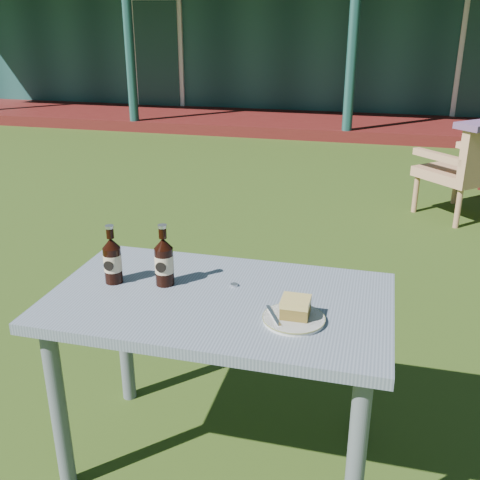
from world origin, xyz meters
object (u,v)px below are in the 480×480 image
(cafe_table, at_px, (219,322))
(cake_slice, at_px, (296,307))
(cola_bottle_far, at_px, (112,260))
(cola_bottle_near, at_px, (164,261))
(plate, at_px, (294,319))
(armchair_left, at_px, (469,166))

(cafe_table, height_order, cake_slice, cake_slice)
(cafe_table, relative_size, cake_slice, 13.04)
(cafe_table, xyz_separation_m, cola_bottle_far, (-0.41, 0.02, 0.19))
(cake_slice, relative_size, cola_bottle_near, 0.40)
(cafe_table, xyz_separation_m, cola_bottle_near, (-0.22, 0.05, 0.19))
(cafe_table, relative_size, cola_bottle_far, 5.37)
(plate, distance_m, armchair_left, 3.57)
(plate, bearing_deg, cola_bottle_near, 163.20)
(plate, xyz_separation_m, cake_slice, (0.00, 0.01, 0.04))
(cafe_table, height_order, cola_bottle_far, cola_bottle_far)
(cafe_table, height_order, armchair_left, armchair_left)
(cake_slice, xyz_separation_m, armchair_left, (0.96, 3.42, -0.30))
(plate, relative_size, armchair_left, 0.25)
(plate, xyz_separation_m, cola_bottle_far, (-0.69, 0.12, 0.08))
(cafe_table, height_order, cola_bottle_near, cola_bottle_near)
(cake_slice, bearing_deg, plate, -101.28)
(cola_bottle_far, bearing_deg, cafe_table, -2.58)
(plate, height_order, cake_slice, cake_slice)
(cola_bottle_far, height_order, armchair_left, cola_bottle_far)
(cafe_table, bearing_deg, plate, -20.19)
(armchair_left, bearing_deg, plate, -105.66)
(cake_slice, height_order, cola_bottle_far, cola_bottle_far)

